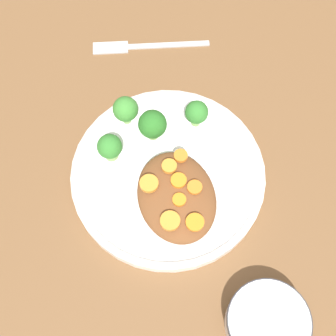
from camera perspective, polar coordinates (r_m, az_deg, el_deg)
The scene contains 17 objects.
ground_plane at distance 0.70m, azimuth 0.00°, elevation -1.19°, with size 4.00×4.00×0.00m, color brown.
plate at distance 0.68m, azimuth 0.00°, elevation -0.75°, with size 0.28×0.28×0.03m.
dip_bowl at distance 0.63m, azimuth 11.99°, elevation -17.99°, with size 0.11×0.11×0.04m.
stew_mound at distance 0.65m, azimuth 1.25°, elevation -3.45°, with size 0.14×0.11×0.03m, color brown.
broccoli_floret_0 at distance 0.68m, azimuth -1.90°, elevation 5.28°, with size 0.04×0.04×0.06m.
broccoli_floret_1 at distance 0.69m, azimuth 3.51°, elevation 6.73°, with size 0.03×0.03×0.05m.
broccoli_floret_2 at distance 0.67m, azimuth -7.11°, elevation 2.53°, with size 0.04×0.04×0.05m.
broccoli_floret_3 at distance 0.69m, azimuth -5.21°, elevation 7.11°, with size 0.04×0.04×0.05m.
carrot_slice_0 at distance 0.62m, azimuth 0.26°, elevation -6.46°, with size 0.03×0.03×0.01m, color orange.
carrot_slice_1 at distance 0.63m, azimuth -2.32°, elevation -1.90°, with size 0.03×0.03×0.01m, color orange.
carrot_slice_2 at distance 0.64m, azimuth 1.30°, elevation -1.52°, with size 0.02×0.02×0.01m, color orange.
carrot_slice_3 at distance 0.62m, azimuth 3.29°, elevation -6.62°, with size 0.02×0.02×0.01m, color orange.
carrot_slice_4 at distance 0.65m, azimuth 1.56°, elevation 1.51°, with size 0.02×0.02×0.01m, color orange.
carrot_slice_5 at distance 0.63m, azimuth 3.27°, elevation -2.36°, with size 0.02×0.02×0.01m, color orange.
carrot_slice_6 at distance 0.64m, azimuth 0.09°, elevation 0.20°, with size 0.02×0.02×0.01m, color orange.
carrot_slice_7 at distance 0.63m, azimuth 1.52°, elevation -3.85°, with size 0.02×0.02×0.00m, color orange.
fork at distance 0.82m, azimuth -3.53°, elevation 14.63°, with size 0.06×0.20×0.01m.
Camera 1 is at (0.26, -0.07, 0.64)m, focal length 50.00 mm.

